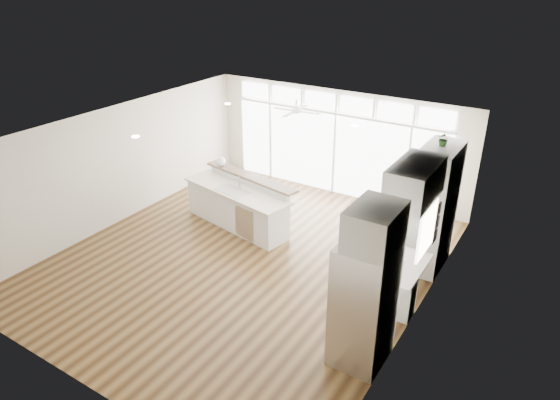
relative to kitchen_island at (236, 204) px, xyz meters
The scene contains 24 objects.
floor 1.58m from the kitchen_island, 46.03° to the right, with size 7.00×8.00×0.02m, color #3E2713.
ceiling 2.60m from the kitchen_island, 46.03° to the right, with size 7.00×8.00×0.02m, color silver.
wall_back 3.21m from the kitchen_island, 70.82° to the left, with size 7.00×0.04×2.70m, color beige.
wall_front 5.22m from the kitchen_island, 78.57° to the right, with size 7.00×0.04×2.70m, color beige.
wall_left 2.81m from the kitchen_island, 156.83° to the right, with size 0.04×8.00×2.70m, color beige.
wall_right 4.71m from the kitchen_island, 13.19° to the right, with size 0.04×8.00×2.70m, color beige.
glass_wall 3.10m from the kitchen_island, 70.45° to the left, with size 5.80×0.06×2.08m, color white.
transom_row 3.56m from the kitchen_island, 70.45° to the left, with size 5.90×0.06×0.40m, color white.
desk_window 4.65m from the kitchen_island, ahead, with size 0.04×0.85×0.85m, color white.
ceiling_fan 2.65m from the kitchen_island, 73.28° to the left, with size 1.16×1.16×0.32m, color silver.
recessed_lights 2.51m from the kitchen_island, 40.07° to the right, with size 3.40×3.00×0.02m, color beige.
oven_cabinet 4.31m from the kitchen_island, 10.01° to the left, with size 0.64×1.20×2.50m, color white.
desk_nook 4.23m from the kitchen_island, 10.37° to the right, with size 0.72×1.30×0.76m, color white.
upper_cabinets 4.62m from the kitchen_island, 10.28° to the right, with size 0.64×1.30×0.64m, color white.
refrigerator 4.80m from the kitchen_island, 30.25° to the right, with size 0.76×0.90×2.00m, color silver.
fridge_cabinet 5.14m from the kitchen_island, 29.89° to the right, with size 0.64×0.90×0.60m, color white.
framed_photos 4.56m from the kitchen_island, ahead, with size 0.06×0.22×0.80m, color black.
kitchen_island is the anchor object (origin of this frame).
rug 4.06m from the kitchen_island, 12.50° to the right, with size 0.83×0.60×0.01m, color #342310.
office_chair 3.70m from the kitchen_island, ahead, with size 0.58×0.54×1.12m, color black.
fishbowl 1.23m from the kitchen_island, 146.14° to the left, with size 0.22×0.22×0.22m, color white.
monitor 4.16m from the kitchen_island, 10.57° to the right, with size 0.07×0.45×0.37m, color black.
keyboard 3.98m from the kitchen_island, 11.02° to the right, with size 0.13×0.36×0.02m, color silver.
potted_plant 4.73m from the kitchen_island, 10.01° to the left, with size 0.25×0.27×0.21m, color #2D5826.
Camera 1 is at (5.22, -7.02, 5.52)m, focal length 32.00 mm.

